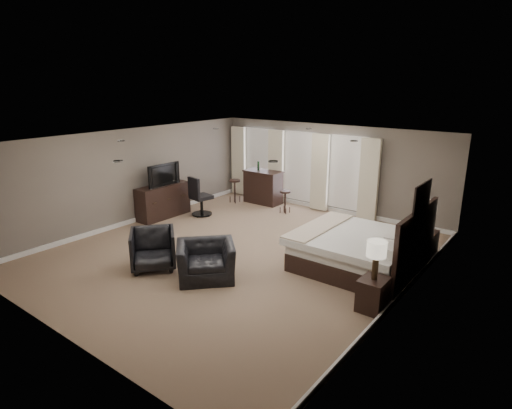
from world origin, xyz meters
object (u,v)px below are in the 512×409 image
Objects in this scene: lamp_far at (428,216)px; bar_stool_left at (235,191)px; bed at (362,235)px; armchair_near at (206,255)px; tv at (162,183)px; bar_counter at (263,187)px; nightstand_far at (424,244)px; lamp_near at (376,260)px; armchair_far at (153,247)px; desk_chair at (201,196)px; nightstand_near at (373,294)px; bar_stool_right at (285,202)px; dresser at (163,201)px.

lamp_far is 6.36m from bar_stool_left.
bed reaches higher than armchair_near.
tv is 0.98× the size of armchair_near.
bar_stool_left is (-6.27, 0.86, -0.58)m from lamp_far.
nightstand_far is at bearing -13.88° from bar_counter.
lamp_near is 2.90m from lamp_far.
bar_counter is at bearing 33.09° from bar_stool_left.
armchair_far is 0.79× the size of desk_chair.
nightstand_near is 0.63m from lamp_near.
lamp_far is at bearing -11.39° from bar_stool_right.
bar_stool_right is at bearing -126.50° from desk_chair.
tv is (-6.92, -1.59, 0.72)m from nightstand_far.
bed reaches higher than dresser.
bed is at bearing -121.54° from lamp_far.
lamp_far reaches higher than tv.
nightstand_far is 4.90m from armchair_near.
armchair_near is 5.56m from bar_stool_left.
armchair_near is at bearing -35.08° from armchair_far.
lamp_far is at bearing 12.92° from dresser.
bar_stool_right is (-3.44, 2.32, -0.41)m from bed.
dresser is 1.40× the size of desk_chair.
lamp_far is 0.58× the size of bar_counter.
armchair_far is 5.28m from bar_stool_left.
desk_chair is at bearing 161.11° from lamp_near.
bar_counter is at bearing -25.70° from tv.
bar_counter is 1.78× the size of bar_stool_right.
bed is at bearing -88.70° from tv.
bed is at bearing 121.54° from lamp_near.
nightstand_far is 0.66m from lamp_far.
lamp_far is at bearing 0.00° from nightstand_far.
lamp_near reaches higher than nightstand_near.
bed reaches higher than armchair_far.
tv is at bearing 0.00° from dresser.
bed is 6.04m from tv.
nightstand_far is 6.33m from bar_stool_left.
tv is at bearing 85.84° from armchair_far.
bar_stool_right is at bearing 0.46° from bar_stool_left.
lamp_far is 1.03× the size of bar_stool_right.
armchair_far is at bearing -165.03° from lamp_near.
tv is 3.60m from armchair_far.
lamp_far reaches higher than bar_stool_right.
lamp_far is at bearing -161.39° from desk_chair.
armchair_near is (-3.15, -0.85, -0.43)m from lamp_near.
armchair_near is at bearing -55.85° from bar_stool_left.
armchair_near is 4.22m from desk_chair.
armchair_near is (-2.26, -2.30, -0.26)m from bed.
lamp_far is at bearing 3.91° from armchair_near.
lamp_far reaches higher than armchair_near.
bed reaches higher than nightstand_far.
tv is at bearing -178.70° from bed.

